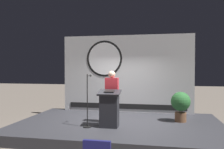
{
  "coord_description": "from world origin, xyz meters",
  "views": [
    {
      "loc": [
        1.17,
        -7.11,
        2.01
      ],
      "look_at": [
        -0.18,
        -0.19,
        1.82
      ],
      "focal_mm": 36.91,
      "sensor_mm": 36.0,
      "label": 1
    }
  ],
  "objects": [
    {
      "name": "speaker_person",
      "position": [
        -0.2,
        -0.11,
        1.13
      ],
      "size": [
        0.4,
        0.26,
        1.63
      ],
      "color": "black",
      "rests_on": "stage_platform"
    },
    {
      "name": "stage_platform",
      "position": [
        0.0,
        0.0,
        0.15
      ],
      "size": [
        6.4,
        4.0,
        0.3
      ],
      "primitive_type": "cube",
      "color": "#333338",
      "rests_on": "ground"
    },
    {
      "name": "microphone_stand",
      "position": [
        -0.8,
        -0.69,
        0.84
      ],
      "size": [
        0.24,
        0.51,
        1.54
      ],
      "color": "black",
      "rests_on": "stage_platform"
    },
    {
      "name": "potted_plant",
      "position": [
        1.92,
        0.5,
        0.88
      ],
      "size": [
        0.61,
        0.61,
        0.96
      ],
      "color": "brown",
      "rests_on": "stage_platform"
    },
    {
      "name": "banner_display",
      "position": [
        -0.03,
        1.85,
        1.81
      ],
      "size": [
        5.1,
        0.12,
        3.0
      ],
      "color": "silver",
      "rests_on": "stage_platform"
    },
    {
      "name": "ground_plane",
      "position": [
        0.0,
        0.0,
        0.0
      ],
      "size": [
        40.0,
        40.0,
        0.0
      ],
      "primitive_type": "plane",
      "color": "#6B6056"
    },
    {
      "name": "podium",
      "position": [
        -0.18,
        -0.59,
        0.83
      ],
      "size": [
        0.64,
        0.5,
        1.08
      ],
      "color": "#26262B",
      "rests_on": "stage_platform"
    }
  ]
}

